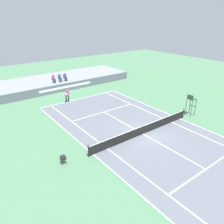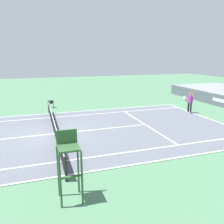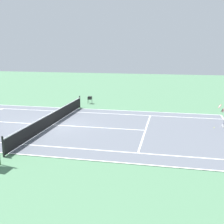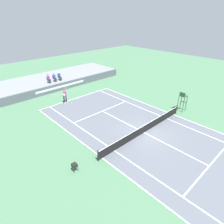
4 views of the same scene
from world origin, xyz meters
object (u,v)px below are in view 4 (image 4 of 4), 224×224
object	(u,v)px
spectator_seated_0	(49,79)
umpire_chair	(183,99)
tennis_player	(65,96)
spectator_seated_1	(55,78)
spectator_seated_2	(60,76)
tennis_ball	(72,103)
ball_hopper	(74,165)

from	to	relation	value
spectator_seated_0	umpire_chair	distance (m)	19.21
spectator_seated_0	umpire_chair	world-z (taller)	umpire_chair
spectator_seated_0	tennis_player	distance (m)	5.83
spectator_seated_1	spectator_seated_2	distance (m)	0.87
tennis_ball	ball_hopper	xyz separation A→B (m)	(-6.38, -10.47, 0.54)
spectator_seated_2	tennis_ball	distance (m)	7.05
tennis_player	umpire_chair	size ratio (longest dim) A/B	0.85
tennis_player	tennis_ball	world-z (taller)	tennis_player
umpire_chair	spectator_seated_0	bearing A→B (deg)	115.58
spectator_seated_1	tennis_player	bearing A→B (deg)	-106.82
tennis_player	spectator_seated_2	bearing A→B (deg)	65.59
umpire_chair	ball_hopper	distance (m)	15.04
spectator_seated_0	tennis_player	size ratio (longest dim) A/B	0.61
tennis_player	umpire_chair	xyz separation A→B (m)	(9.06, -11.59, 0.56)
spectator_seated_2	tennis_player	bearing A→B (deg)	-114.41
spectator_seated_2	ball_hopper	size ratio (longest dim) A/B	1.81
spectator_seated_0	umpire_chair	size ratio (longest dim) A/B	0.52
spectator_seated_1	spectator_seated_2	size ratio (longest dim) A/B	1.00
ball_hopper	tennis_ball	bearing A→B (deg)	58.65
spectator_seated_1	ball_hopper	size ratio (longest dim) A/B	1.81
spectator_seated_2	tennis_ball	world-z (taller)	spectator_seated_2
spectator_seated_1	spectator_seated_0	bearing A→B (deg)	180.00
spectator_seated_2	umpire_chair	xyz separation A→B (m)	(6.46, -17.32, -0.22)
spectator_seated_0	spectator_seated_1	bearing A→B (deg)	0.00
spectator_seated_0	tennis_player	world-z (taller)	spectator_seated_0
spectator_seated_2	tennis_player	distance (m)	6.34
umpire_chair	spectator_seated_1	bearing A→B (deg)	112.93
tennis_player	tennis_ball	size ratio (longest dim) A/B	30.63
spectator_seated_0	spectator_seated_2	world-z (taller)	same
spectator_seated_0	ball_hopper	world-z (taller)	spectator_seated_0
spectator_seated_0	spectator_seated_2	xyz separation A→B (m)	(1.83, 0.00, 0.00)
spectator_seated_1	tennis_ball	size ratio (longest dim) A/B	18.60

